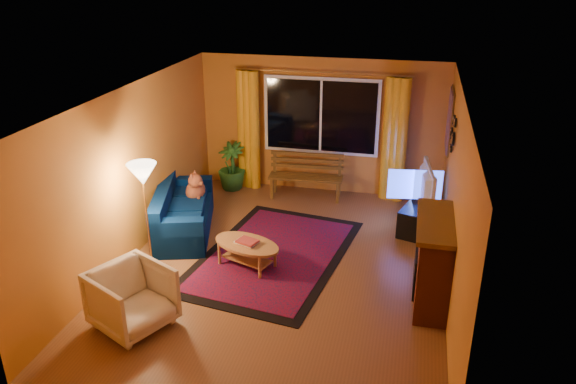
% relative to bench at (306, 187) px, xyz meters
% --- Properties ---
extents(floor, '(4.50, 6.00, 0.02)m').
position_rel_bench_xyz_m(floor, '(0.18, -2.54, -0.21)').
color(floor, brown).
rests_on(floor, ground).
extents(ceiling, '(4.50, 6.00, 0.02)m').
position_rel_bench_xyz_m(ceiling, '(0.18, -2.54, 2.31)').
color(ceiling, white).
rests_on(ceiling, ground).
extents(wall_back, '(4.50, 0.02, 2.50)m').
position_rel_bench_xyz_m(wall_back, '(0.18, 0.47, 1.05)').
color(wall_back, '#C57729').
rests_on(wall_back, ground).
extents(wall_left, '(0.02, 6.00, 2.50)m').
position_rel_bench_xyz_m(wall_left, '(-2.08, -2.54, 1.05)').
color(wall_left, '#C57729').
rests_on(wall_left, ground).
extents(wall_right, '(0.02, 6.00, 2.50)m').
position_rel_bench_xyz_m(wall_right, '(2.44, -2.54, 1.05)').
color(wall_right, '#C57729').
rests_on(wall_right, ground).
extents(window, '(2.00, 0.02, 1.30)m').
position_rel_bench_xyz_m(window, '(0.18, 0.41, 1.25)').
color(window, black).
rests_on(window, wall_back).
extents(curtain_rod, '(3.20, 0.03, 0.03)m').
position_rel_bench_xyz_m(curtain_rod, '(0.18, 0.36, 2.05)').
color(curtain_rod, '#BF8C3F').
rests_on(curtain_rod, wall_back).
extents(curtain_left, '(0.36, 0.36, 2.24)m').
position_rel_bench_xyz_m(curtain_left, '(-1.17, 0.34, 0.92)').
color(curtain_left, '#F4A71A').
rests_on(curtain_left, ground).
extents(curtain_right, '(0.36, 0.36, 2.24)m').
position_rel_bench_xyz_m(curtain_right, '(1.53, 0.34, 0.92)').
color(curtain_right, '#F4A71A').
rests_on(curtain_right, ground).
extents(bench, '(1.36, 0.48, 0.40)m').
position_rel_bench_xyz_m(bench, '(0.00, 0.00, 0.00)').
color(bench, '#533612').
rests_on(bench, ground).
extents(potted_plant, '(0.65, 0.65, 0.92)m').
position_rel_bench_xyz_m(potted_plant, '(-1.46, 0.11, 0.26)').
color(potted_plant, '#235B1E').
rests_on(potted_plant, ground).
extents(sofa, '(1.30, 2.03, 0.76)m').
position_rel_bench_xyz_m(sofa, '(-1.64, -1.80, 0.18)').
color(sofa, '#021742').
rests_on(sofa, ground).
extents(dog, '(0.41, 0.49, 0.46)m').
position_rel_bench_xyz_m(dog, '(-1.59, -1.37, 0.40)').
color(dog, '#A15032').
rests_on(dog, sofa).
extents(armchair, '(1.05, 1.08, 0.84)m').
position_rel_bench_xyz_m(armchair, '(-1.24, -4.30, 0.22)').
color(armchair, beige).
rests_on(armchair, ground).
extents(floor_lamp, '(0.29, 0.29, 1.61)m').
position_rel_bench_xyz_m(floor_lamp, '(-1.64, -3.00, 0.60)').
color(floor_lamp, '#BF8C3F').
rests_on(floor_lamp, ground).
extents(rug, '(2.39, 3.34, 0.02)m').
position_rel_bench_xyz_m(rug, '(-0.03, -2.25, -0.19)').
color(rug, maroon).
rests_on(rug, ground).
extents(coffee_table, '(1.33, 1.33, 0.38)m').
position_rel_bench_xyz_m(coffee_table, '(-0.33, -2.63, -0.01)').
color(coffee_table, '#B1763F').
rests_on(coffee_table, ground).
extents(tv_console, '(0.67, 1.14, 0.45)m').
position_rel_bench_xyz_m(tv_console, '(2.04, -0.82, 0.02)').
color(tv_console, black).
rests_on(tv_console, ground).
extents(television, '(0.29, 1.09, 0.62)m').
position_rel_bench_xyz_m(television, '(2.04, -0.82, 0.56)').
color(television, black).
rests_on(television, tv_console).
extents(fireplace, '(0.40, 1.20, 1.10)m').
position_rel_bench_xyz_m(fireplace, '(2.23, -2.94, 0.35)').
color(fireplace, maroon).
rests_on(fireplace, ground).
extents(mirror_cluster, '(0.06, 0.60, 0.56)m').
position_rel_bench_xyz_m(mirror_cluster, '(2.39, -1.24, 1.60)').
color(mirror_cluster, black).
rests_on(mirror_cluster, wall_right).
extents(painting, '(0.04, 0.76, 0.96)m').
position_rel_bench_xyz_m(painting, '(2.40, -0.09, 1.45)').
color(painting, '#CE582C').
rests_on(painting, wall_right).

